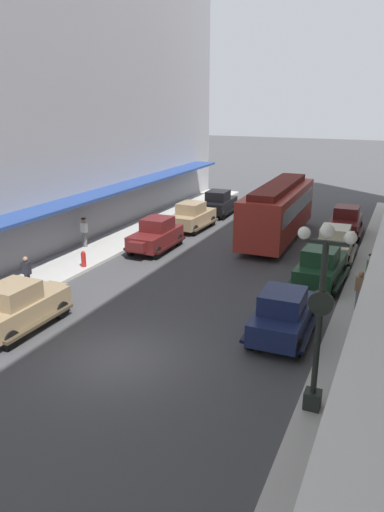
{
  "coord_description": "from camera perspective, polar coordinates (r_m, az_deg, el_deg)",
  "views": [
    {
      "loc": [
        8.02,
        -11.99,
        8.16
      ],
      "look_at": [
        0.0,
        6.0,
        1.8
      ],
      "focal_mm": 33.99,
      "sensor_mm": 36.0,
      "label": 1
    }
  ],
  "objects": [
    {
      "name": "parked_car_4",
      "position": [
        27.42,
        -4.29,
        2.59
      ],
      "size": [
        2.17,
        4.27,
        1.84
      ],
      "color": "#591919",
      "rests_on": "ground"
    },
    {
      "name": "parked_car_2",
      "position": [
        36.04,
        3.16,
        6.31
      ],
      "size": [
        2.28,
        4.31,
        1.84
      ],
      "color": "black",
      "rests_on": "ground"
    },
    {
      "name": "parked_car_6",
      "position": [
        26.87,
        16.45,
        1.57
      ],
      "size": [
        2.24,
        4.3,
        1.84
      ],
      "color": "beige",
      "rests_on": "ground"
    },
    {
      "name": "streetcar",
      "position": [
        29.75,
        10.08,
        5.48
      ],
      "size": [
        2.71,
        9.65,
        3.46
      ],
      "color": "#A52D23",
      "rests_on": "ground"
    },
    {
      "name": "pedestrian_2",
      "position": [
        22.09,
        -18.85,
        -2.04
      ],
      "size": [
        0.36,
        0.24,
        1.64
      ],
      "color": "#2D2D33",
      "rests_on": "sidewalk_left"
    },
    {
      "name": "parked_car_0",
      "position": [
        31.79,
        17.62,
        3.93
      ],
      "size": [
        2.2,
        4.28,
        1.84
      ],
      "color": "#591919",
      "rests_on": "ground"
    },
    {
      "name": "pedestrian_0",
      "position": [
        22.45,
        20.22,
        -1.82
      ],
      "size": [
        0.36,
        0.28,
        1.67
      ],
      "color": "slate",
      "rests_on": "sidewalk_right"
    },
    {
      "name": "pedestrian_1",
      "position": [
        20.27,
        19.1,
        -3.86
      ],
      "size": [
        0.36,
        0.24,
        1.64
      ],
      "color": "slate",
      "rests_on": "sidewalk_right"
    },
    {
      "name": "parked_car_3",
      "position": [
        31.84,
        0.06,
        4.8
      ],
      "size": [
        2.26,
        4.3,
        1.84
      ],
      "color": "#997F5B",
      "rests_on": "ground"
    },
    {
      "name": "parked_car_7",
      "position": [
        17.65,
        10.68,
        -6.57
      ],
      "size": [
        2.21,
        4.29,
        1.84
      ],
      "color": "#19234C",
      "rests_on": "ground"
    },
    {
      "name": "ground_plane",
      "position": [
        16.57,
        -8.66,
        -11.83
      ],
      "size": [
        200.0,
        200.0,
        0.0
      ],
      "primitive_type": "plane",
      "color": "#424244"
    },
    {
      "name": "sidewalk_right",
      "position": [
        14.47,
        18.59,
        -17.13
      ],
      "size": [
        3.0,
        60.0,
        0.15
      ],
      "primitive_type": "cube",
      "color": "#B7B5AD",
      "rests_on": "ground"
    },
    {
      "name": "parked_car_5",
      "position": [
        22.92,
        14.9,
        -1.08
      ],
      "size": [
        2.28,
        4.31,
        1.84
      ],
      "color": "#193D23",
      "rests_on": "ground"
    },
    {
      "name": "pedestrian_3",
      "position": [
        28.19,
        -12.56,
        2.77
      ],
      "size": [
        0.36,
        0.28,
        1.67
      ],
      "color": "slate",
      "rests_on": "sidewalk_left"
    },
    {
      "name": "parked_car_1",
      "position": [
        19.05,
        -19.78,
        -5.49
      ],
      "size": [
        2.15,
        4.26,
        1.84
      ],
      "color": "#997F5B",
      "rests_on": "ground"
    },
    {
      "name": "lamp_post_with_clock",
      "position": [
        12.87,
        14.84,
        -6.44
      ],
      "size": [
        1.42,
        0.44,
        5.16
      ],
      "color": "black",
      "rests_on": "sidewalk_right"
    },
    {
      "name": "fire_hydrant",
      "position": [
        24.89,
        -12.65,
        -0.33
      ],
      "size": [
        0.24,
        0.24,
        0.82
      ],
      "color": "#B21E19",
      "rests_on": "sidewalk_left"
    }
  ]
}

